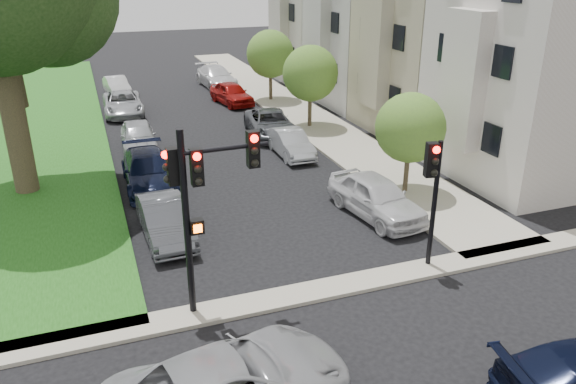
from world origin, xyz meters
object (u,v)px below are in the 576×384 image
object	(u,v)px
car_parked_1	(291,143)
car_parked_3	(232,93)
small_tree_a	(410,128)
car_parked_5	(165,220)
car_parked_7	(138,136)
small_tree_b	(310,73)
small_tree_c	(270,54)
car_parked_0	(376,197)
car_parked_2	(270,123)
car_parked_8	(123,103)
car_parked_6	(149,171)
car_parked_4	(216,77)
traffic_signal_secondary	(433,182)
car_parked_9	(117,86)
traffic_signal_main	(200,189)

from	to	relation	value
car_parked_1	car_parked_3	xyz separation A→B (m)	(0.02, 11.42, 0.09)
small_tree_a	car_parked_5	world-z (taller)	small_tree_a
small_tree_a	car_parked_1	world-z (taller)	small_tree_a
car_parked_1	car_parked_7	bearing A→B (deg)	153.27
small_tree_a	small_tree_b	size ratio (longest dim) A/B	0.90
small_tree_c	car_parked_0	world-z (taller)	small_tree_c
car_parked_2	car_parked_5	bearing A→B (deg)	-118.66
small_tree_a	car_parked_8	world-z (taller)	small_tree_a
car_parked_7	car_parked_8	distance (m)	7.63
car_parked_0	car_parked_6	bearing A→B (deg)	134.75
car_parked_3	car_parked_4	xyz separation A→B (m)	(0.35, 5.89, 0.03)
traffic_signal_secondary	car_parked_4	distance (m)	29.13
car_parked_3	car_parked_9	distance (m)	8.92
car_parked_8	car_parked_3	bearing A→B (deg)	3.61
small_tree_c	small_tree_b	bearing A→B (deg)	-90.00
car_parked_2	car_parked_4	bearing A→B (deg)	95.38
car_parked_1	car_parked_6	world-z (taller)	car_parked_6
traffic_signal_main	car_parked_1	bearing A→B (deg)	59.87
car_parked_0	car_parked_8	size ratio (longest dim) A/B	0.92
car_parked_2	car_parked_4	distance (m)	13.68
car_parked_5	car_parked_7	distance (m)	10.42
car_parked_4	car_parked_5	size ratio (longest dim) A/B	1.26
small_tree_a	small_tree_c	world-z (taller)	small_tree_c
car_parked_7	car_parked_9	size ratio (longest dim) A/B	1.08
car_parked_4	car_parked_7	world-z (taller)	car_parked_4
car_parked_2	car_parked_3	bearing A→B (deg)	97.26
traffic_signal_main	car_parked_4	bearing A→B (deg)	76.14
traffic_signal_secondary	car_parked_8	size ratio (longest dim) A/B	0.83
car_parked_0	car_parked_1	bearing A→B (deg)	86.61
small_tree_a	car_parked_2	size ratio (longest dim) A/B	0.86
car_parked_3	car_parked_8	xyz separation A→B (m)	(-7.08, -0.26, -0.03)
car_parked_9	car_parked_1	bearing A→B (deg)	-74.21
car_parked_0	car_parked_6	xyz separation A→B (m)	(-7.67, 5.94, -0.05)
car_parked_8	car_parked_4	bearing A→B (deg)	41.15
traffic_signal_main	car_parked_9	size ratio (longest dim) A/B	1.34
traffic_signal_secondary	car_parked_6	world-z (taller)	traffic_signal_secondary
car_parked_1	small_tree_b	bearing A→B (deg)	57.51
small_tree_b	car_parked_8	bearing A→B (deg)	145.36
small_tree_c	car_parked_5	world-z (taller)	small_tree_c
car_parked_6	car_parked_2	bearing A→B (deg)	37.79
small_tree_b	car_parked_7	size ratio (longest dim) A/B	1.11
car_parked_0	car_parked_6	world-z (taller)	car_parked_0
traffic_signal_main	car_parked_8	xyz separation A→B (m)	(-0.27, 22.86, -2.93)
car_parked_0	car_parked_9	size ratio (longest dim) A/B	1.18
traffic_signal_secondary	car_parked_7	xyz separation A→B (m)	(-7.10, 15.27, -2.19)
car_parked_3	small_tree_c	bearing A→B (deg)	-8.99
car_parked_3	car_parked_9	xyz separation A→B (m)	(-7.02, 5.50, -0.09)
car_parked_8	small_tree_b	bearing A→B (deg)	-33.11
traffic_signal_secondary	car_parked_3	size ratio (longest dim) A/B	0.97
small_tree_c	traffic_signal_main	bearing A→B (deg)	-112.49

